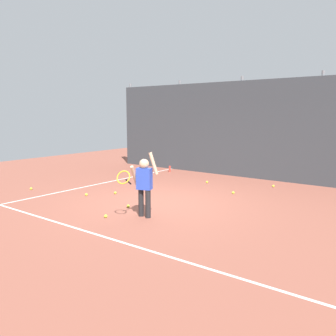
{
  "coord_description": "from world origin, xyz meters",
  "views": [
    {
      "loc": [
        5.17,
        -6.41,
        2.11
      ],
      "look_at": [
        0.28,
        0.03,
        0.85
      ],
      "focal_mm": 37.5,
      "sensor_mm": 36.0,
      "label": 1
    }
  ],
  "objects_px": {
    "tennis_ball_4": "(115,193)",
    "tennis_ball_6": "(233,193)",
    "tennis_player": "(143,182)",
    "tennis_ball_8": "(86,195)",
    "tennis_ball_1": "(207,182)",
    "water_bottle": "(170,169)",
    "tennis_ball_5": "(128,206)",
    "tennis_ball_2": "(273,186)",
    "tennis_ball_7": "(31,189)",
    "tennis_ball_0": "(106,216)",
    "tennis_ball_3": "(156,171)"
  },
  "relations": [
    {
      "from": "tennis_ball_4",
      "to": "tennis_ball_6",
      "type": "bearing_deg",
      "value": 37.39
    },
    {
      "from": "tennis_player",
      "to": "tennis_ball_8",
      "type": "xyz_separation_m",
      "value": [
        -2.42,
        0.52,
        -0.69
      ]
    },
    {
      "from": "tennis_ball_1",
      "to": "tennis_ball_6",
      "type": "height_order",
      "value": "same"
    },
    {
      "from": "water_bottle",
      "to": "tennis_ball_5",
      "type": "height_order",
      "value": "water_bottle"
    },
    {
      "from": "tennis_player",
      "to": "tennis_ball_1",
      "type": "relative_size",
      "value": 20.46
    },
    {
      "from": "tennis_ball_1",
      "to": "tennis_player",
      "type": "bearing_deg",
      "value": -78.37
    },
    {
      "from": "water_bottle",
      "to": "tennis_ball_2",
      "type": "xyz_separation_m",
      "value": [
        4.02,
        -0.35,
        -0.08
      ]
    },
    {
      "from": "tennis_ball_1",
      "to": "tennis_ball_4",
      "type": "height_order",
      "value": "same"
    },
    {
      "from": "tennis_ball_8",
      "to": "tennis_ball_7",
      "type": "bearing_deg",
      "value": -165.6
    },
    {
      "from": "tennis_ball_0",
      "to": "tennis_ball_7",
      "type": "distance_m",
      "value": 3.68
    },
    {
      "from": "tennis_ball_1",
      "to": "tennis_ball_8",
      "type": "height_order",
      "value": "same"
    },
    {
      "from": "tennis_player",
      "to": "tennis_ball_8",
      "type": "distance_m",
      "value": 2.57
    },
    {
      "from": "tennis_ball_2",
      "to": "tennis_ball_6",
      "type": "xyz_separation_m",
      "value": [
        -0.53,
        -1.49,
        0.0
      ]
    },
    {
      "from": "tennis_ball_6",
      "to": "tennis_ball_5",
      "type": "bearing_deg",
      "value": -115.57
    },
    {
      "from": "tennis_ball_4",
      "to": "tennis_ball_6",
      "type": "distance_m",
      "value": 3.13
    },
    {
      "from": "tennis_player",
      "to": "tennis_ball_4",
      "type": "height_order",
      "value": "tennis_player"
    },
    {
      "from": "water_bottle",
      "to": "tennis_ball_0",
      "type": "height_order",
      "value": "water_bottle"
    },
    {
      "from": "tennis_ball_8",
      "to": "tennis_ball_1",
      "type": "bearing_deg",
      "value": 63.94
    },
    {
      "from": "tennis_ball_6",
      "to": "tennis_ball_8",
      "type": "relative_size",
      "value": 1.0
    },
    {
      "from": "tennis_ball_1",
      "to": "tennis_ball_8",
      "type": "relative_size",
      "value": 1.0
    },
    {
      "from": "tennis_player",
      "to": "water_bottle",
      "type": "relative_size",
      "value": 6.14
    },
    {
      "from": "tennis_ball_2",
      "to": "tennis_ball_8",
      "type": "relative_size",
      "value": 1.0
    },
    {
      "from": "water_bottle",
      "to": "tennis_ball_8",
      "type": "relative_size",
      "value": 3.33
    },
    {
      "from": "tennis_ball_0",
      "to": "tennis_ball_7",
      "type": "bearing_deg",
      "value": 171.1
    },
    {
      "from": "tennis_ball_1",
      "to": "tennis_ball_3",
      "type": "distance_m",
      "value": 2.61
    },
    {
      "from": "tennis_player",
      "to": "tennis_ball_3",
      "type": "relative_size",
      "value": 20.46
    },
    {
      "from": "tennis_ball_4",
      "to": "tennis_ball_7",
      "type": "xyz_separation_m",
      "value": [
        -2.24,
        -1.06,
        0.0
      ]
    },
    {
      "from": "tennis_player",
      "to": "tennis_ball_6",
      "type": "distance_m",
      "value": 3.14
    },
    {
      "from": "tennis_player",
      "to": "tennis_ball_5",
      "type": "distance_m",
      "value": 1.09
    },
    {
      "from": "tennis_ball_3",
      "to": "tennis_ball_7",
      "type": "xyz_separation_m",
      "value": [
        -0.9,
        -4.43,
        0.0
      ]
    },
    {
      "from": "tennis_player",
      "to": "tennis_ball_4",
      "type": "relative_size",
      "value": 20.46
    },
    {
      "from": "tennis_player",
      "to": "tennis_ball_1",
      "type": "xyz_separation_m",
      "value": [
        -0.79,
        3.85,
        -0.69
      ]
    },
    {
      "from": "tennis_ball_7",
      "to": "tennis_ball_6",
      "type": "bearing_deg",
      "value": 32.03
    },
    {
      "from": "tennis_ball_2",
      "to": "tennis_ball_3",
      "type": "xyz_separation_m",
      "value": [
        -4.36,
        -0.02,
        0.0
      ]
    },
    {
      "from": "water_bottle",
      "to": "tennis_ball_2",
      "type": "relative_size",
      "value": 3.33
    },
    {
      "from": "tennis_ball_2",
      "to": "tennis_ball_6",
      "type": "bearing_deg",
      "value": -109.56
    },
    {
      "from": "tennis_ball_7",
      "to": "tennis_ball_5",
      "type": "bearing_deg",
      "value": 4.73
    },
    {
      "from": "tennis_ball_0",
      "to": "tennis_ball_5",
      "type": "distance_m",
      "value": 0.87
    },
    {
      "from": "tennis_ball_0",
      "to": "tennis_ball_5",
      "type": "bearing_deg",
      "value": 101.98
    },
    {
      "from": "tennis_ball_0",
      "to": "tennis_ball_2",
      "type": "distance_m",
      "value": 5.28
    },
    {
      "from": "water_bottle",
      "to": "tennis_ball_3",
      "type": "bearing_deg",
      "value": -133.34
    },
    {
      "from": "tennis_ball_1",
      "to": "tennis_ball_3",
      "type": "xyz_separation_m",
      "value": [
        -2.53,
        0.63,
        0.0
      ]
    },
    {
      "from": "tennis_ball_6",
      "to": "tennis_ball_8",
      "type": "height_order",
      "value": "same"
    },
    {
      "from": "tennis_ball_2",
      "to": "tennis_player",
      "type": "bearing_deg",
      "value": -103.01
    },
    {
      "from": "tennis_ball_4",
      "to": "tennis_ball_1",
      "type": "bearing_deg",
      "value": 66.62
    },
    {
      "from": "tennis_ball_0",
      "to": "tennis_ball_3",
      "type": "height_order",
      "value": "same"
    },
    {
      "from": "tennis_ball_2",
      "to": "tennis_ball_4",
      "type": "relative_size",
      "value": 1.0
    },
    {
      "from": "water_bottle",
      "to": "tennis_ball_0",
      "type": "xyz_separation_m",
      "value": [
        2.39,
        -5.37,
        -0.08
      ]
    },
    {
      "from": "tennis_ball_8",
      "to": "tennis_ball_4",
      "type": "bearing_deg",
      "value": 53.16
    },
    {
      "from": "water_bottle",
      "to": "tennis_ball_6",
      "type": "bearing_deg",
      "value": -27.75
    }
  ]
}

